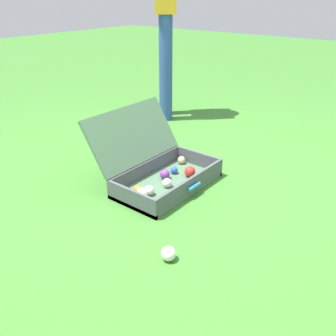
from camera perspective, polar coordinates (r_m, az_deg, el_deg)
ground_plane at (r=2.36m, az=1.29°, el=-2.61°), size 16.00×16.00×0.00m
open_suitcase at (r=2.33m, az=-1.64°, el=-0.03°), size 0.68×0.60×0.44m
stray_ball_on_grass at (r=1.74m, az=0.07°, el=-13.00°), size 0.07×0.07×0.07m
bystander_person at (r=3.47m, az=-0.40°, el=24.29°), size 0.36×0.34×1.78m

